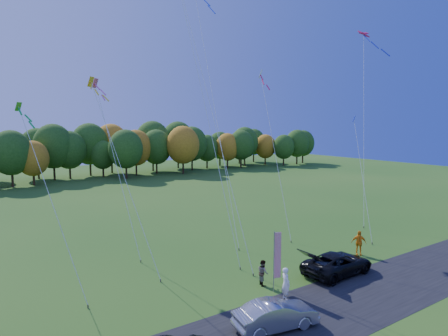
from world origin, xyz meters
TOP-DOWN VIEW (x-y plane):
  - ground at (0.00, 0.00)m, footprint 160.00×160.00m
  - asphalt_strip at (0.00, -4.00)m, footprint 90.00×6.00m
  - tree_line at (0.00, 55.00)m, footprint 116.00×12.00m
  - black_suv at (4.75, -0.84)m, footprint 5.48×2.65m
  - silver_sedan at (-3.64, -3.93)m, footprint 4.58×2.30m
  - person_tailgate_a at (-0.91, -1.73)m, footprint 0.62×0.80m
  - person_tailgate_b at (-0.63, 0.67)m, footprint 0.83×0.94m
  - person_east at (9.30, 0.87)m, footprint 1.14×1.14m
  - feather_flag at (-0.61, -0.58)m, footprint 0.50×0.17m
  - kite_delta_blue at (-1.30, 8.02)m, footprint 3.46×9.74m
  - kite_parafoil_orange at (4.06, 13.70)m, footprint 5.58×13.87m
  - kite_delta_red at (-0.52, 7.86)m, footprint 2.76×11.28m
  - kite_parafoil_rainbow at (19.84, 8.59)m, footprint 8.56×6.60m
  - kite_diamond_yellow at (-6.88, 8.28)m, footprint 2.65×7.67m
  - kite_diamond_green at (-12.05, 5.70)m, footprint 2.89×4.43m
  - kite_diamond_white at (8.18, 9.60)m, footprint 2.76×7.56m
  - kite_diamond_pink at (-6.01, 12.13)m, footprint 1.66×7.04m
  - kite_diamond_blue_low at (14.03, 4.24)m, footprint 3.62×5.25m

SIDE VIEW (x-z plane):
  - ground at x=0.00m, z-range 0.00..0.00m
  - tree_line at x=0.00m, z-range -5.00..5.00m
  - asphalt_strip at x=0.00m, z-range 0.00..0.01m
  - silver_sedan at x=-3.64m, z-range 0.00..1.44m
  - black_suv at x=4.75m, z-range 0.00..1.50m
  - person_tailgate_b at x=-0.63m, z-range 0.00..1.62m
  - person_tailgate_a at x=-0.91m, z-range 0.00..1.93m
  - person_east at x=9.30m, z-range 0.00..1.94m
  - feather_flag at x=-0.61m, z-range 0.42..4.24m
  - kite_diamond_blue_low at x=14.03m, z-range -0.21..11.07m
  - kite_diamond_green at x=-12.05m, z-range -0.13..11.66m
  - kite_diamond_yellow at x=-6.88m, z-range -0.24..13.81m
  - kite_diamond_pink at x=-6.01m, z-range -0.18..14.15m
  - kite_diamond_white at x=8.18m, z-range -0.26..15.68m
  - kite_parafoil_rainbow at x=19.84m, z-range -0.17..20.87m
  - kite_parafoil_orange at x=4.06m, z-range -0.18..25.02m
  - kite_delta_red at x=-0.52m, z-range 1.06..26.13m
  - kite_delta_blue at x=-1.30m, z-range -0.06..30.82m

